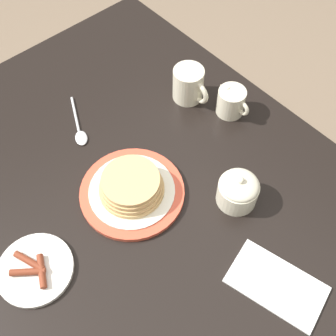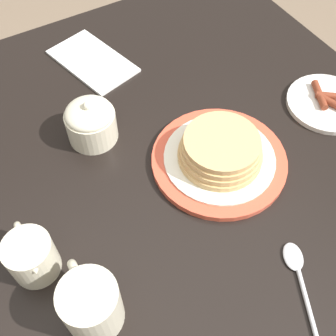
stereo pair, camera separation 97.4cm
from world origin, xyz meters
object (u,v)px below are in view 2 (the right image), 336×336
Objects in this scene: pancake_plate at (220,154)px; napkin at (92,61)px; sugar_bowl at (91,122)px; spoon at (298,274)px; side_plate_bacon at (327,103)px; coffee_mug at (91,304)px; creamer_pitcher at (31,256)px.

napkin is (0.36, 0.08, -0.02)m from pancake_plate.
sugar_bowl reaches higher than spoon.
spoon is at bearing 130.85° from side_plate_bacon.
coffee_mug reaches higher than sugar_bowl.
pancake_plate is at bearing -66.08° from coffee_mug.
creamer_pitcher is (0.11, 0.05, -0.01)m from coffee_mug.
coffee_mug is at bearing 70.96° from spoon.
sugar_bowl reaches higher than pancake_plate.
side_plate_bacon is 1.50× the size of creamer_pitcher.
side_plate_bacon is at bearing -110.13° from sugar_bowl.
creamer_pitcher is 0.50× the size of napkin.
napkin is (0.19, -0.08, -0.04)m from sugar_bowl.
pancake_plate reaches higher than napkin.
creamer_pitcher is at bearing 93.91° from pancake_plate.
spoon is at bearing 176.09° from pancake_plate.
coffee_mug is at bearing 156.18° from napkin.
side_plate_bacon is 0.50m from napkin.
coffee_mug is at bearing 156.04° from sugar_bowl.
pancake_plate is 0.35m from creamer_pitcher.
creamer_pitcher is 0.47m from napkin.
napkin is (0.39, -0.27, -0.04)m from creamer_pitcher.
spoon is at bearing -159.24° from sugar_bowl.
side_plate_bacon is 0.37m from spoon.
sugar_bowl reaches higher than side_plate_bacon.
sugar_bowl is at bearing 44.96° from pancake_plate.
spoon is (-0.24, 0.28, -0.00)m from side_plate_bacon.
sugar_bowl is (0.16, 0.43, 0.03)m from side_plate_bacon.
pancake_plate is 0.24m from spoon.
sugar_bowl is at bearing -23.96° from coffee_mug.
pancake_plate is at bearing -86.09° from creamer_pitcher.
spoon is (-0.10, -0.29, -0.04)m from coffee_mug.
pancake_plate is 1.52× the size of side_plate_bacon.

